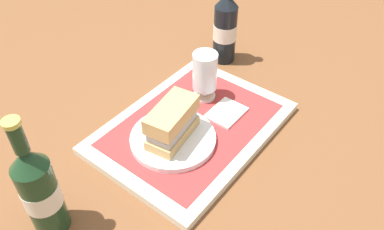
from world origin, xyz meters
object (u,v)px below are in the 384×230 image
(sandwich, at_px, (173,121))
(beer_bottle, at_px, (225,27))
(beer_glass, at_px, (205,74))
(plate, at_px, (173,139))
(second_bottle, at_px, (39,190))

(sandwich, relative_size, beer_bottle, 0.52)
(sandwich, height_order, beer_glass, beer_glass)
(plate, xyz_separation_m, beer_bottle, (0.36, 0.11, 0.08))
(second_bottle, bearing_deg, beer_bottle, 5.49)
(beer_glass, relative_size, second_bottle, 0.47)
(plate, xyz_separation_m, second_bottle, (-0.29, 0.05, 0.08))
(beer_bottle, bearing_deg, plate, -162.57)
(sandwich, distance_m, second_bottle, 0.30)
(sandwich, bearing_deg, second_bottle, 161.12)
(plate, distance_m, beer_bottle, 0.39)
(beer_glass, distance_m, second_bottle, 0.46)
(beer_glass, xyz_separation_m, beer_bottle, (0.19, 0.07, 0.01))
(sandwich, bearing_deg, plate, 180.00)
(beer_glass, bearing_deg, second_bottle, 178.51)
(sandwich, bearing_deg, beer_bottle, 8.38)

